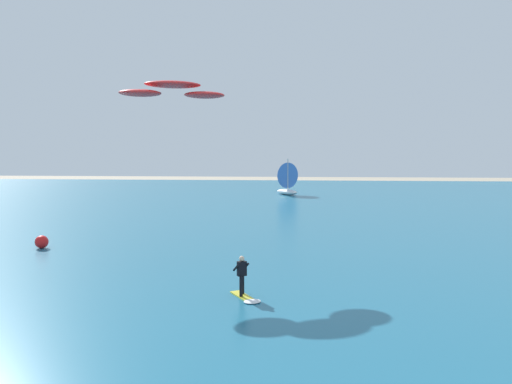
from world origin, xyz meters
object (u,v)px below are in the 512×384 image
Objects in this scene: kite at (173,90)px; marker_buoy at (42,242)px; kitesurfer at (244,283)px; sailboat_trailing at (284,178)px.

kite is 7.63× the size of marker_buoy.
kitesurfer is 0.41× the size of sailboat_trailing.
marker_buoy is (-13.31, 9.22, -0.21)m from kitesurfer.
kite is 40.87m from sailboat_trailing.
kitesurfer is 0.32× the size of kite.
sailboat_trailing is (0.55, 47.44, 1.60)m from kitesurfer.
sailboat_trailing reaches higher than marker_buoy.
kite reaches higher than marker_buoy.
kite reaches higher than sailboat_trailing.
sailboat_trailing is 6.08× the size of marker_buoy.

